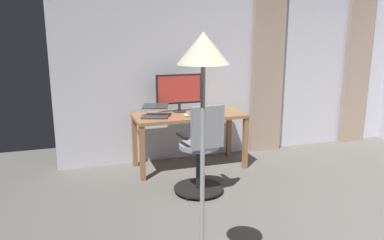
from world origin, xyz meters
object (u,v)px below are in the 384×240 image
object	(u,v)px
desk	(189,122)
laptop	(155,113)
computer_monitor	(179,90)
computer_mouse	(186,115)
floor_lamp	(203,80)
office_chair	(201,153)
computer_keyboard	(208,113)

from	to	relation	value
desk	laptop	bearing A→B (deg)	2.12
desk	computer_monitor	world-z (taller)	computer_monitor
computer_monitor	computer_mouse	bearing A→B (deg)	90.09
computer_mouse	floor_lamp	distance (m)	2.49
office_chair	floor_lamp	distance (m)	1.94
computer_monitor	desk	bearing A→B (deg)	113.62
computer_monitor	computer_keyboard	xyz separation A→B (m)	(-0.32, 0.26, -0.28)
office_chair	computer_mouse	xyz separation A→B (m)	(-0.06, -0.73, 0.26)
computer_keyboard	laptop	size ratio (longest dim) A/B	0.96
desk	laptop	size ratio (longest dim) A/B	3.52
desk	laptop	xyz separation A→B (m)	(0.46, 0.02, 0.15)
laptop	desk	bearing A→B (deg)	-159.00
computer_monitor	laptop	world-z (taller)	computer_monitor
laptop	floor_lamp	distance (m)	2.51
office_chair	laptop	world-z (taller)	office_chair
desk	laptop	world-z (taller)	laptop
floor_lamp	office_chair	bearing A→B (deg)	-109.47
computer_mouse	floor_lamp	world-z (taller)	floor_lamp
desk	computer_mouse	distance (m)	0.19
office_chair	computer_keyboard	world-z (taller)	office_chair
office_chair	computer_monitor	bearing A→B (deg)	79.00
desk	computer_keyboard	size ratio (longest dim) A/B	3.67
computer_monitor	floor_lamp	distance (m)	2.72
computer_monitor	computer_keyboard	world-z (taller)	computer_monitor
computer_monitor	laptop	size ratio (longest dim) A/B	1.52
laptop	computer_monitor	bearing A→B (deg)	-132.39
computer_monitor	laptop	bearing A→B (deg)	28.72
computer_mouse	office_chair	bearing A→B (deg)	85.43
desk	computer_keyboard	world-z (taller)	computer_keyboard
computer_keyboard	laptop	xyz separation A→B (m)	(0.69, -0.05, 0.04)
office_chair	laptop	bearing A→B (deg)	102.96
desk	floor_lamp	size ratio (longest dim) A/B	0.81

